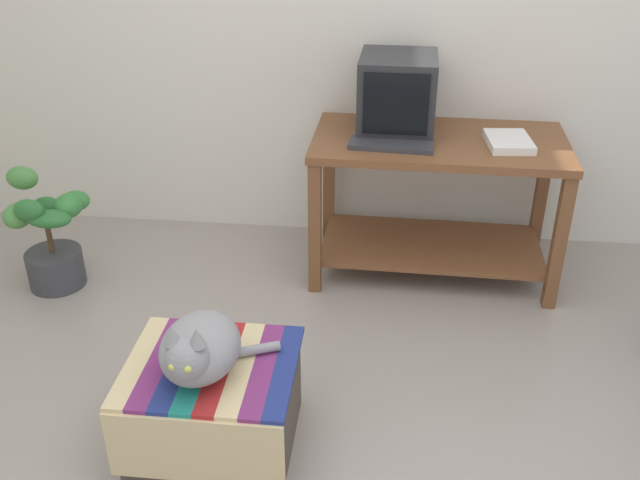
{
  "coord_description": "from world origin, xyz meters",
  "views": [
    {
      "loc": [
        0.22,
        -1.7,
        1.95
      ],
      "look_at": [
        -0.05,
        0.85,
        0.55
      ],
      "focal_mm": 39.55,
      "sensor_mm": 36.0,
      "label": 1
    }
  ],
  "objects_px": {
    "ottoman_with_blanket": "(214,404)",
    "cat": "(199,349)",
    "tv_monitor": "(397,94)",
    "keyboard": "(391,145)",
    "potted_plant": "(51,239)",
    "desk": "(436,183)",
    "book": "(509,142)"
  },
  "relations": [
    {
      "from": "tv_monitor",
      "to": "cat",
      "type": "height_order",
      "value": "tv_monitor"
    },
    {
      "from": "tv_monitor",
      "to": "potted_plant",
      "type": "distance_m",
      "value": 1.87
    },
    {
      "from": "desk",
      "to": "cat",
      "type": "distance_m",
      "value": 1.66
    },
    {
      "from": "tv_monitor",
      "to": "potted_plant",
      "type": "height_order",
      "value": "tv_monitor"
    },
    {
      "from": "book",
      "to": "potted_plant",
      "type": "relative_size",
      "value": 0.43
    },
    {
      "from": "cat",
      "to": "book",
      "type": "bearing_deg",
      "value": 51.98
    },
    {
      "from": "desk",
      "to": "tv_monitor",
      "type": "relative_size",
      "value": 2.96
    },
    {
      "from": "tv_monitor",
      "to": "desk",
      "type": "bearing_deg",
      "value": -24.56
    },
    {
      "from": "desk",
      "to": "ottoman_with_blanket",
      "type": "relative_size",
      "value": 2.06
    },
    {
      "from": "desk",
      "to": "keyboard",
      "type": "xyz_separation_m",
      "value": [
        -0.24,
        -0.14,
        0.25
      ]
    },
    {
      "from": "cat",
      "to": "potted_plant",
      "type": "relative_size",
      "value": 0.63
    },
    {
      "from": "ottoman_with_blanket",
      "to": "potted_plant",
      "type": "distance_m",
      "value": 1.47
    },
    {
      "from": "tv_monitor",
      "to": "keyboard",
      "type": "height_order",
      "value": "tv_monitor"
    },
    {
      "from": "desk",
      "to": "book",
      "type": "height_order",
      "value": "book"
    },
    {
      "from": "keyboard",
      "to": "ottoman_with_blanket",
      "type": "distance_m",
      "value": 1.48
    },
    {
      "from": "keyboard",
      "to": "book",
      "type": "bearing_deg",
      "value": 13.1
    },
    {
      "from": "desk",
      "to": "keyboard",
      "type": "distance_m",
      "value": 0.37
    },
    {
      "from": "tv_monitor",
      "to": "ottoman_with_blanket",
      "type": "height_order",
      "value": "tv_monitor"
    },
    {
      "from": "ottoman_with_blanket",
      "to": "cat",
      "type": "bearing_deg",
      "value": -107.38
    },
    {
      "from": "desk",
      "to": "keyboard",
      "type": "relative_size",
      "value": 3.14
    },
    {
      "from": "cat",
      "to": "tv_monitor",
      "type": "bearing_deg",
      "value": 70.11
    },
    {
      "from": "book",
      "to": "ottoman_with_blanket",
      "type": "relative_size",
      "value": 0.45
    },
    {
      "from": "desk",
      "to": "potted_plant",
      "type": "distance_m",
      "value": 1.96
    },
    {
      "from": "tv_monitor",
      "to": "keyboard",
      "type": "xyz_separation_m",
      "value": [
        -0.02,
        -0.25,
        -0.17
      ]
    },
    {
      "from": "tv_monitor",
      "to": "book",
      "type": "bearing_deg",
      "value": -15.49
    },
    {
      "from": "tv_monitor",
      "to": "potted_plant",
      "type": "bearing_deg",
      "value": -162.84
    },
    {
      "from": "keyboard",
      "to": "cat",
      "type": "height_order",
      "value": "keyboard"
    },
    {
      "from": "tv_monitor",
      "to": "keyboard",
      "type": "distance_m",
      "value": 0.3
    },
    {
      "from": "keyboard",
      "to": "potted_plant",
      "type": "height_order",
      "value": "keyboard"
    },
    {
      "from": "desk",
      "to": "book",
      "type": "xyz_separation_m",
      "value": [
        0.32,
        -0.06,
        0.26
      ]
    },
    {
      "from": "book",
      "to": "potted_plant",
      "type": "bearing_deg",
      "value": -177.04
    },
    {
      "from": "desk",
      "to": "tv_monitor",
      "type": "distance_m",
      "value": 0.48
    }
  ]
}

